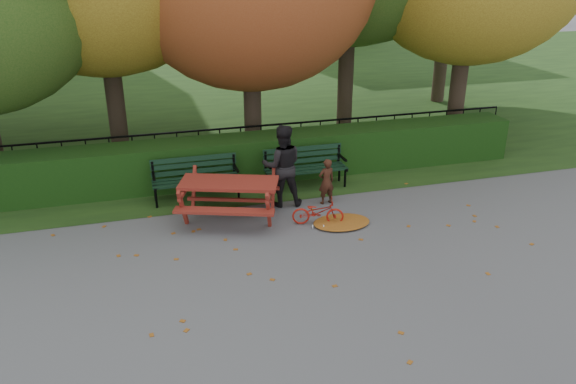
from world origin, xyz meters
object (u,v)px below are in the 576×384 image
object	(u,v)px
bench_left	(195,175)
adult	(282,166)
picnic_table	(229,190)
bicycle	(318,212)
child	(326,181)
bench_right	(305,164)

from	to	relation	value
bench_left	adult	size ratio (longest dim) A/B	1.06
bench_left	adult	bearing A→B (deg)	-25.69
picnic_table	bicycle	bearing A→B (deg)	-3.81
child	bicycle	size ratio (longest dim) A/B	0.99
picnic_table	child	bearing A→B (deg)	25.38
bicycle	picnic_table	bearing A→B (deg)	82.99
bench_right	bicycle	world-z (taller)	bench_right
bench_left	adult	world-z (taller)	adult
bench_left	picnic_table	bearing A→B (deg)	-67.61
bench_right	child	world-z (taller)	child
bench_left	adult	xyz separation A→B (m)	(1.67, -0.80, 0.33)
child	bicycle	distance (m)	1.03
picnic_table	adult	distance (m)	1.26
bench_right	child	bearing A→B (deg)	-81.76
bench_left	child	distance (m)	2.74
bench_left	picnic_table	size ratio (longest dim) A/B	0.80
adult	bicycle	size ratio (longest dim) A/B	1.72
bench_right	adult	xyz separation A→B (m)	(-0.73, -0.80, 0.33)
bench_right	picnic_table	world-z (taller)	bench_right
picnic_table	bench_left	bearing A→B (deg)	132.18
bench_right	bicycle	distance (m)	1.94
child	bicycle	bearing A→B (deg)	53.06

